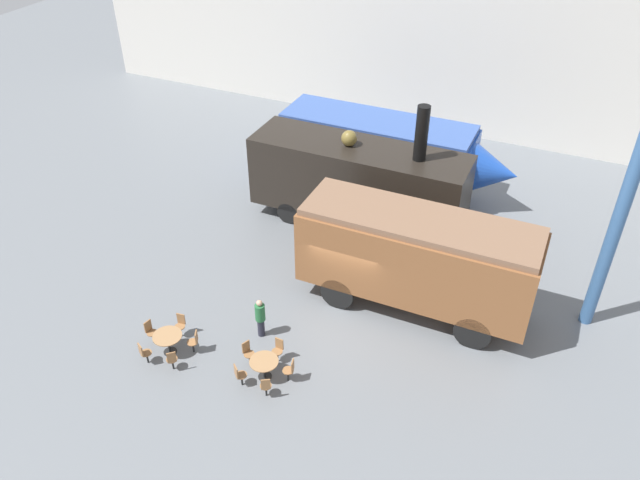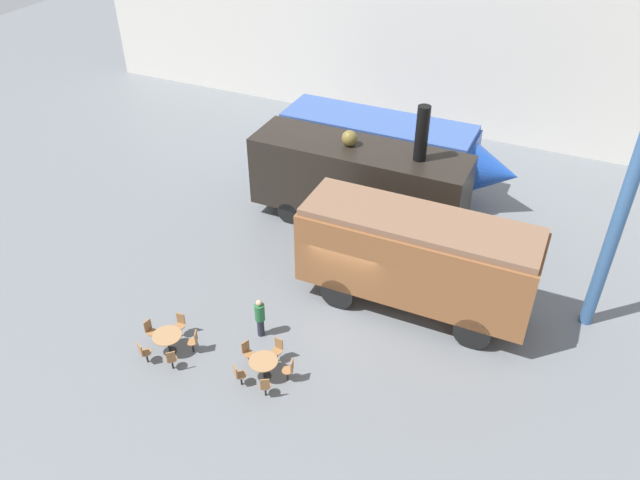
{
  "view_description": "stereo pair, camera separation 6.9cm",
  "coord_description": "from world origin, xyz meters",
  "px_view_note": "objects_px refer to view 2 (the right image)",
  "views": [
    {
      "loc": [
        6.15,
        -16.05,
        15.03
      ],
      "look_at": [
        -1.54,
        1.0,
        1.6
      ],
      "focal_mm": 35.0,
      "sensor_mm": 36.0,
      "label": 1
    },
    {
      "loc": [
        6.21,
        -16.02,
        15.03
      ],
      "look_at": [
        -1.54,
        1.0,
        1.6
      ],
      "focal_mm": 35.0,
      "sensor_mm": 36.0,
      "label": 2
    }
  ],
  "objects_px": {
    "streamlined_locomotive": "(391,150)",
    "cafe_table_mid": "(264,364)",
    "steam_locomotive": "(359,180)",
    "visitor_person": "(260,317)",
    "passenger_coach_wooden": "(417,255)",
    "cafe_table_near": "(167,338)",
    "cafe_chair_0": "(150,330)"
  },
  "relations": [
    {
      "from": "streamlined_locomotive",
      "to": "cafe_table_mid",
      "type": "relative_size",
      "value": 11.58
    },
    {
      "from": "streamlined_locomotive",
      "to": "steam_locomotive",
      "type": "height_order",
      "value": "steam_locomotive"
    },
    {
      "from": "cafe_table_mid",
      "to": "visitor_person",
      "type": "height_order",
      "value": "visitor_person"
    },
    {
      "from": "streamlined_locomotive",
      "to": "passenger_coach_wooden",
      "type": "height_order",
      "value": "passenger_coach_wooden"
    },
    {
      "from": "passenger_coach_wooden",
      "to": "visitor_person",
      "type": "height_order",
      "value": "passenger_coach_wooden"
    },
    {
      "from": "cafe_table_mid",
      "to": "steam_locomotive",
      "type": "bearing_deg",
      "value": 93.38
    },
    {
      "from": "cafe_table_mid",
      "to": "visitor_person",
      "type": "xyz_separation_m",
      "value": [
        -1.0,
        1.62,
        0.25
      ]
    },
    {
      "from": "streamlined_locomotive",
      "to": "cafe_table_near",
      "type": "xyz_separation_m",
      "value": [
        -3.1,
        -12.9,
        -1.43
      ]
    },
    {
      "from": "streamlined_locomotive",
      "to": "cafe_chair_0",
      "type": "xyz_separation_m",
      "value": [
        -3.94,
        -12.74,
        -1.53
      ]
    },
    {
      "from": "visitor_person",
      "to": "cafe_table_near",
      "type": "bearing_deg",
      "value": -140.39
    },
    {
      "from": "passenger_coach_wooden",
      "to": "cafe_table_near",
      "type": "distance_m",
      "value": 8.73
    },
    {
      "from": "steam_locomotive",
      "to": "visitor_person",
      "type": "xyz_separation_m",
      "value": [
        -0.46,
        -7.68,
        -1.32
      ]
    },
    {
      "from": "passenger_coach_wooden",
      "to": "cafe_chair_0",
      "type": "relative_size",
      "value": 9.23
    },
    {
      "from": "steam_locomotive",
      "to": "cafe_table_mid",
      "type": "relative_size",
      "value": 9.69
    },
    {
      "from": "steam_locomotive",
      "to": "passenger_coach_wooden",
      "type": "height_order",
      "value": "steam_locomotive"
    },
    {
      "from": "passenger_coach_wooden",
      "to": "cafe_table_near",
      "type": "relative_size",
      "value": 8.38
    },
    {
      "from": "steam_locomotive",
      "to": "visitor_person",
      "type": "distance_m",
      "value": 7.8
    },
    {
      "from": "passenger_coach_wooden",
      "to": "cafe_table_mid",
      "type": "height_order",
      "value": "passenger_coach_wooden"
    },
    {
      "from": "passenger_coach_wooden",
      "to": "visitor_person",
      "type": "xyz_separation_m",
      "value": [
        -4.2,
        -3.57,
        -1.43
      ]
    },
    {
      "from": "cafe_chair_0",
      "to": "passenger_coach_wooden",
      "type": "bearing_deg",
      "value": 46.86
    },
    {
      "from": "visitor_person",
      "to": "steam_locomotive",
      "type": "bearing_deg",
      "value": 86.61
    },
    {
      "from": "cafe_table_near",
      "to": "visitor_person",
      "type": "height_order",
      "value": "visitor_person"
    },
    {
      "from": "visitor_person",
      "to": "passenger_coach_wooden",
      "type": "bearing_deg",
      "value": 40.37
    },
    {
      "from": "cafe_table_near",
      "to": "visitor_person",
      "type": "distance_m",
      "value": 3.08
    },
    {
      "from": "streamlined_locomotive",
      "to": "steam_locomotive",
      "type": "distance_m",
      "value": 3.28
    },
    {
      "from": "steam_locomotive",
      "to": "visitor_person",
      "type": "relative_size",
      "value": 5.81
    },
    {
      "from": "streamlined_locomotive",
      "to": "cafe_table_mid",
      "type": "xyz_separation_m",
      "value": [
        0.26,
        -12.56,
        -1.47
      ]
    },
    {
      "from": "steam_locomotive",
      "to": "cafe_table_mid",
      "type": "distance_m",
      "value": 9.44
    },
    {
      "from": "cafe_chair_0",
      "to": "cafe_table_near",
      "type": "bearing_deg",
      "value": 0.0
    },
    {
      "from": "cafe_table_near",
      "to": "steam_locomotive",
      "type": "bearing_deg",
      "value": 73.68
    },
    {
      "from": "cafe_chair_0",
      "to": "steam_locomotive",
      "type": "bearing_deg",
      "value": 79.82
    },
    {
      "from": "steam_locomotive",
      "to": "cafe_chair_0",
      "type": "height_order",
      "value": "steam_locomotive"
    }
  ]
}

